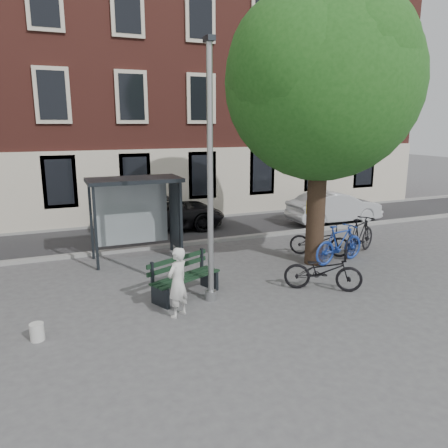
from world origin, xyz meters
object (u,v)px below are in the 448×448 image
bench (184,279)px  notice_sign (309,216)px  bike_b (339,244)px  bike_a (320,240)px  car_silver (334,207)px  bike_d (360,236)px  car_dark (164,212)px  painter (178,282)px  bike_c (323,271)px  lamppost (210,188)px  bus_shelter (147,199)px

bench → notice_sign: size_ratio=1.03×
bike_b → bike_a: bearing=-1.9°
bike_b → car_silver: 5.77m
car_silver → notice_sign: notice_sign is taller
bike_d → notice_sign: (-1.85, 0.23, 0.77)m
bike_d → car_dark: bearing=13.1°
painter → bike_c: bearing=147.8°
lamppost → bus_shelter: (-0.61, 4.11, -0.87)m
painter → bike_a: painter is taller
bike_b → car_silver: car_silver is taller
lamppost → car_dark: 8.08m
bus_shelter → car_dark: (1.49, 3.65, -1.22)m
bike_c → car_dark: car_dark is taller
car_dark → notice_sign: (3.21, -5.78, 0.71)m
car_dark → bike_a: bearing=-139.6°
bike_c → painter: bearing=123.9°
bike_c → car_silver: bearing=-5.8°
bench → bike_c: 3.60m
bike_d → bike_b: bearing=85.1°
notice_sign → lamppost: bearing=-171.8°
car_dark → notice_sign: notice_sign is taller
bench → bike_d: (6.47, 1.24, 0.18)m
bus_shelter → bike_d: size_ratio=1.36×
painter → bench: painter is taller
lamppost → bench: bearing=136.1°
bike_d → car_silver: (2.12, 4.25, 0.06)m
car_silver → bike_c: bearing=141.5°
bench → notice_sign: 4.94m
lamppost → bike_a: size_ratio=3.15×
bike_a → notice_sign: bearing=143.0°
lamppost → car_dark: bearing=83.5°
bench → notice_sign: notice_sign is taller
bike_c → notice_sign: bearing=7.3°
bus_shelter → car_dark: bus_shelter is taller
car_dark → bike_b: bearing=-142.3°
car_dark → car_silver: 7.40m
car_silver → lamppost: bearing=126.5°
bike_b → car_dark: bearing=19.9°
painter → bike_a: 6.28m
bike_a → bus_shelter: bearing=106.3°
bike_b → lamppost: bearing=93.8°
bike_c → notice_sign: notice_sign is taller
painter → bench: size_ratio=0.81×
bike_a → bike_d: size_ratio=0.92×
bike_c → bike_a: bearing=-0.4°
notice_sign → car_dark: bearing=101.5°
bench → car_dark: (1.41, 7.25, 0.24)m
bike_a → notice_sign: 1.05m
bike_d → car_silver: car_silver is taller
bench → bike_b: bike_b is taller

